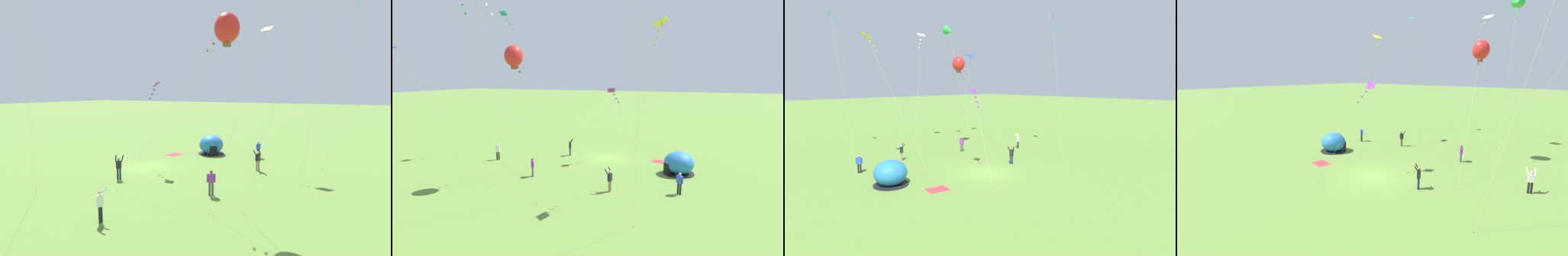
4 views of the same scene
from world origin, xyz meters
TOP-DOWN VIEW (x-y plane):
  - ground_plane at (0.00, 0.00)m, footprint 300.00×300.00m
  - popup_tent at (-8.04, 2.85)m, footprint 2.81×2.81m
  - picnic_blanket at (-5.91, -0.63)m, footprint 1.92×1.60m
  - person_flying_kite at (10.65, 4.89)m, footprint 0.72×0.64m
  - person_watching_sky at (-3.38, 9.39)m, footprint 0.55×0.68m
  - person_arms_raised at (4.10, 0.38)m, footprint 0.62×0.72m
  - person_strolling at (4.19, 8.38)m, footprint 0.41×0.51m
  - person_far_back at (-8.51, 7.99)m, footprint 0.53×0.39m
  - kite_purple at (-0.91, 0.44)m, footprint 2.37×4.66m
  - kite_teal at (11.68, 0.87)m, footprint 3.09×3.98m
  - kite_yellow at (-6.67, 8.79)m, footprint 3.62×5.58m
  - kite_red at (4.86, 9.64)m, footprint 2.31×8.20m

SIDE VIEW (x-z plane):
  - ground_plane at x=0.00m, z-range 0.00..0.00m
  - picnic_blanket at x=-5.91m, z-range 0.00..0.01m
  - person_strolling at x=4.19m, z-range 0.10..1.82m
  - person_far_back at x=-8.51m, z-range 0.10..1.82m
  - popup_tent at x=-8.04m, z-range -0.05..2.05m
  - person_flying_kite at x=10.65m, z-range 0.05..1.94m
  - person_arms_raised at x=4.10m, z-range 0.05..1.94m
  - person_watching_sky at x=-3.38m, z-range 0.05..1.94m
  - kite_purple at x=-0.91m, z-range 3.28..11.09m
  - kite_red at x=4.86m, z-range 4.85..16.34m
  - kite_yellow at x=-6.67m, z-range 5.74..18.77m
  - kite_teal at x=11.68m, z-range 7.05..23.30m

